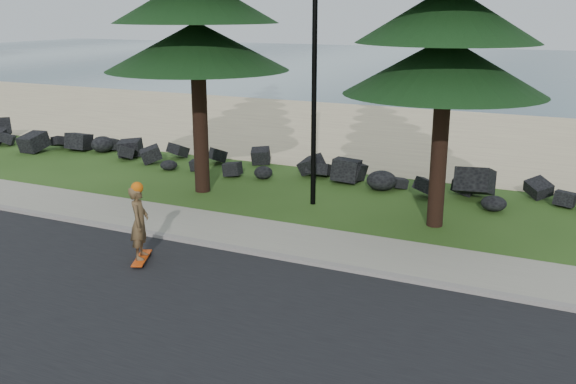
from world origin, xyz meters
name	(u,v)px	position (x,y,z in m)	size (l,w,h in m)	color
ground	(260,240)	(0.00, 0.00, 0.00)	(160.00, 160.00, 0.00)	#2B4D18
road	(141,320)	(0.00, -4.50, 0.01)	(160.00, 7.00, 0.02)	black
kerb	(241,250)	(0.00, -0.90, 0.05)	(160.00, 0.20, 0.10)	gray
sidewalk	(264,235)	(0.00, 0.20, 0.04)	(160.00, 2.00, 0.08)	gray
beach_sand	(415,135)	(0.00, 14.50, 0.01)	(160.00, 15.00, 0.01)	tan
ocean	(514,67)	(0.00, 51.00, 0.00)	(160.00, 58.00, 0.01)	#335461
seawall_boulders	(343,183)	(0.00, 5.60, 0.00)	(60.00, 2.40, 1.10)	black
lamp_post	(315,53)	(0.00, 3.20, 4.13)	(0.25, 0.14, 8.14)	black
skateboarder	(139,223)	(-1.65, -2.32, 0.89)	(0.60, 0.96, 1.77)	#DD430D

